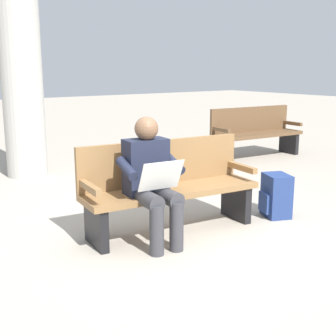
{
  "coord_description": "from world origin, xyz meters",
  "views": [
    {
      "loc": [
        2.6,
        3.51,
        1.62
      ],
      "look_at": [
        0.16,
        0.15,
        0.7
      ],
      "focal_mm": 49.03,
      "sensor_mm": 36.0,
      "label": 1
    }
  ],
  "objects_px": {
    "backpack": "(276,196)",
    "bench_far": "(255,132)",
    "person_seated": "(151,178)",
    "support_pillar": "(20,51)",
    "bench_near": "(168,186)"
  },
  "relations": [
    {
      "from": "bench_far",
      "to": "backpack",
      "type": "bearing_deg",
      "value": 51.88
    },
    {
      "from": "backpack",
      "to": "support_pillar",
      "type": "distance_m",
      "value": 4.17
    },
    {
      "from": "backpack",
      "to": "bench_far",
      "type": "relative_size",
      "value": 0.26
    },
    {
      "from": "bench_near",
      "to": "backpack",
      "type": "height_order",
      "value": "bench_near"
    },
    {
      "from": "bench_far",
      "to": "bench_near",
      "type": "bearing_deg",
      "value": 36.12
    },
    {
      "from": "person_seated",
      "to": "bench_far",
      "type": "bearing_deg",
      "value": -141.88
    },
    {
      "from": "bench_near",
      "to": "backpack",
      "type": "xyz_separation_m",
      "value": [
        -1.2,
        0.36,
        -0.23
      ]
    },
    {
      "from": "person_seated",
      "to": "bench_far",
      "type": "relative_size",
      "value": 0.64
    },
    {
      "from": "backpack",
      "to": "support_pillar",
      "type": "height_order",
      "value": "support_pillar"
    },
    {
      "from": "bench_far",
      "to": "support_pillar",
      "type": "relative_size",
      "value": 0.5
    },
    {
      "from": "bench_near",
      "to": "person_seated",
      "type": "relative_size",
      "value": 1.56
    },
    {
      "from": "bench_near",
      "to": "bench_far",
      "type": "xyz_separation_m",
      "value": [
        -3.54,
        -2.17,
        0.0
      ]
    },
    {
      "from": "bench_near",
      "to": "support_pillar",
      "type": "bearing_deg",
      "value": -77.31
    },
    {
      "from": "person_seated",
      "to": "support_pillar",
      "type": "bearing_deg",
      "value": -83.32
    },
    {
      "from": "support_pillar",
      "to": "person_seated",
      "type": "bearing_deg",
      "value": 90.03
    }
  ]
}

